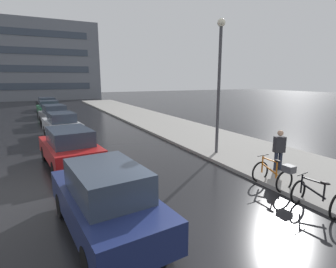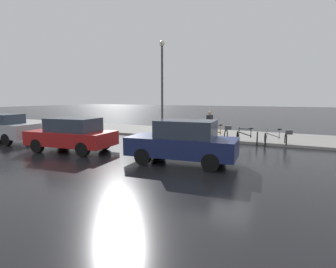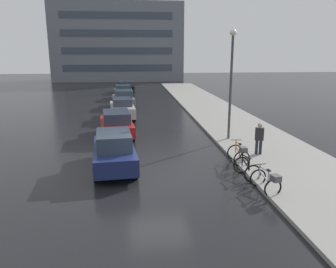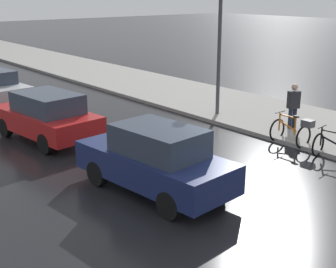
# 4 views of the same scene
# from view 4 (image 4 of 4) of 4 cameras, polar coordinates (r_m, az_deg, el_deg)

# --- Properties ---
(ground_plane) EXTENTS (140.00, 140.00, 0.00)m
(ground_plane) POSITION_cam_4_polar(r_m,az_deg,el_deg) (12.02, 8.88, -6.41)
(ground_plane) COLOR black
(sidewalk_kerb) EXTENTS (4.80, 60.00, 0.14)m
(sidewalk_kerb) POSITION_cam_4_polar(r_m,az_deg,el_deg) (22.90, 0.31, 5.28)
(sidewalk_kerb) COLOR gray
(sidewalk_kerb) RESTS_ON ground
(bicycle_second) EXTENTS (0.84, 1.17, 0.95)m
(bicycle_second) POSITION_cam_4_polar(r_m,az_deg,el_deg) (14.38, 19.65, -1.57)
(bicycle_second) COLOR black
(bicycle_second) RESTS_ON ground
(bicycle_third) EXTENTS (0.76, 1.34, 1.02)m
(bicycle_third) POSITION_cam_4_polar(r_m,az_deg,el_deg) (15.33, 15.08, 0.42)
(bicycle_third) COLOR black
(bicycle_third) RESTS_ON ground
(car_navy) EXTENTS (2.10, 4.32, 1.69)m
(car_navy) POSITION_cam_4_polar(r_m,az_deg,el_deg) (11.31, -1.54, -3.14)
(car_navy) COLOR navy
(car_navy) RESTS_ON ground
(car_red) EXTENTS (2.26, 4.25, 1.59)m
(car_red) POSITION_cam_4_polar(r_m,az_deg,el_deg) (15.88, -14.58, 2.16)
(car_red) COLOR #AD1919
(car_red) RESTS_ON ground
(pedestrian) EXTENTS (0.45, 0.35, 1.70)m
(pedestrian) POSITION_cam_4_polar(r_m,az_deg,el_deg) (16.78, 15.03, 3.43)
(pedestrian) COLOR #1E2333
(pedestrian) RESTS_ON ground
(streetlamp) EXTENTS (0.35, 0.35, 6.16)m
(streetlamp) POSITION_cam_4_polar(r_m,az_deg,el_deg) (17.91, 6.38, 13.86)
(streetlamp) COLOR #424247
(streetlamp) RESTS_ON ground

